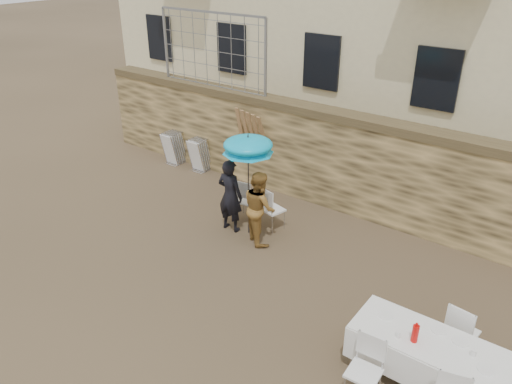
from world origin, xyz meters
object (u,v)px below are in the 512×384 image
Objects in this scene: table_chair_back at (462,330)px; chair_stack_right at (203,153)px; chair_stack_left at (179,145)px; umbrella at (248,148)px; banquet_table at (432,343)px; couple_chair_right at (273,208)px; table_chair_front_left at (364,372)px; soda_bottle at (415,334)px; man_suit at (230,195)px; couple_chair_left at (246,199)px; woman_dress at (259,207)px.

chair_stack_right is at bearing -13.01° from table_chair_back.
umbrella is at bearing -26.33° from chair_stack_left.
umbrella is 0.97× the size of banquet_table.
couple_chair_right is at bearing -19.35° from chair_stack_left.
chair_stack_left is (-4.16, 1.46, -0.02)m from couple_chair_right.
table_chair_front_left is 8.83m from chair_stack_left.
man_suit is at bearing 158.62° from soda_bottle.
table_chair_back is at bearing 176.28° from couple_chair_right.
chair_stack_left is at bearing -30.87° from couple_chair_left.
chair_stack_left is at bearing 153.67° from umbrella.
couple_chair_left is 5.18m from table_chair_back.
couple_chair_left is 2.95m from chair_stack_right.
man_suit is at bearing 33.47° from woman_dress.
soda_bottle is (4.59, -1.80, 0.11)m from man_suit.
banquet_table is 2.19× the size of table_chair_front_left.
soda_bottle is 0.27× the size of table_chair_front_left.
table_chair_front_left reaches higher than chair_stack_right.
man_suit is at bearing -165.96° from umbrella.
couple_chair_left is 0.70m from couple_chair_right.
man_suit reaches higher than woman_dress.
umbrella is 4.71m from soda_bottle.
woman_dress is at bearing 135.76° from couple_chair_left.
man_suit is at bearing 52.47° from couple_chair_right.
soda_bottle reaches higher than chair_stack_left.
table_chair_front_left reaches higher than banquet_table.
chair_stack_right is (0.90, 0.00, 0.00)m from chair_stack_left.
table_chair_back is (4.99, -1.40, 0.00)m from couple_chair_left.
table_chair_back is (4.99, -0.85, -0.32)m from man_suit.
table_chair_front_left is (3.44, -2.40, -0.28)m from woman_dress.
couple_chair_right is at bearing -24.13° from chair_stack_right.
table_chair_front_left is at bearing 178.60° from woman_dress.
banquet_table is 0.99m from table_chair_front_left.
couple_chair_right is (0.70, 0.55, -0.32)m from man_suit.
man_suit reaches higher than table_chair_back.
couple_chair_left is 1.04× the size of chair_stack_right.
table_chair_back is at bearing 67.17° from soda_bottle.
table_chair_front_left is at bearing -33.38° from umbrella.
woman_dress is 1.59× the size of couple_chair_right.
man_suit is 5.07m from table_chair_back.
couple_chair_right is at bearing -145.07° from man_suit.
couple_chair_left is 1.00× the size of table_chair_back.
banquet_table is 9.03m from chair_stack_left.
chair_stack_left is at bearing 147.06° from table_chair_front_left.
couple_chair_left is 1.00× the size of table_chair_front_left.
chair_stack_left is at bearing -5.03° from couple_chair_right.
couple_chair_right is (0.70, 0.00, 0.00)m from couple_chair_left.
woman_dress is 5.85× the size of soda_bottle.
table_chair_back is 8.07m from chair_stack_right.
couple_chair_left and table_chair_front_left have the same top height.
umbrella is at bearing 70.62° from couple_chair_right.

